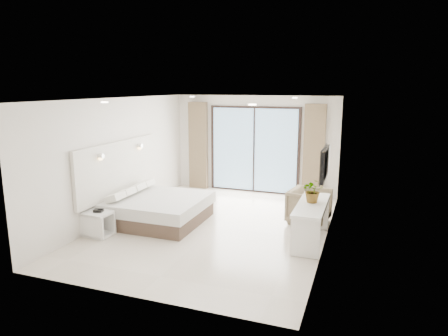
{
  "coord_description": "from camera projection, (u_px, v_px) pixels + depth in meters",
  "views": [
    {
      "loc": [
        2.92,
        -7.56,
        2.95
      ],
      "look_at": [
        0.06,
        0.4,
        1.21
      ],
      "focal_mm": 32.0,
      "sensor_mm": 36.0,
      "label": 1
    }
  ],
  "objects": [
    {
      "name": "ground",
      "position": [
        215.0,
        227.0,
        8.53
      ],
      "size": [
        6.2,
        6.2,
        0.0
      ],
      "primitive_type": "plane",
      "color": "beige",
      "rests_on": "ground"
    },
    {
      "name": "room_shell",
      "position": [
        218.0,
        148.0,
        8.95
      ],
      "size": [
        4.62,
        6.22,
        2.72
      ],
      "color": "silver",
      "rests_on": "ground"
    },
    {
      "name": "bed",
      "position": [
        157.0,
        209.0,
        8.8
      ],
      "size": [
        1.99,
        1.89,
        0.69
      ],
      "color": "brown",
      "rests_on": "ground"
    },
    {
      "name": "nightstand",
      "position": [
        98.0,
        224.0,
        7.98
      ],
      "size": [
        0.57,
        0.48,
        0.49
      ],
      "rotation": [
        0.0,
        0.0,
        -0.08
      ],
      "color": "white",
      "rests_on": "ground"
    },
    {
      "name": "phone",
      "position": [
        98.0,
        211.0,
        7.92
      ],
      "size": [
        0.2,
        0.17,
        0.06
      ],
      "primitive_type": "cube",
      "rotation": [
        0.0,
        0.0,
        0.21
      ],
      "color": "black",
      "rests_on": "nightstand"
    },
    {
      "name": "console_desk",
      "position": [
        312.0,
        214.0,
        7.58
      ],
      "size": [
        0.53,
        1.69,
        0.77
      ],
      "color": "white",
      "rests_on": "ground"
    },
    {
      "name": "plant",
      "position": [
        313.0,
        193.0,
        7.59
      ],
      "size": [
        0.58,
        0.6,
        0.37
      ],
      "primitive_type": "imported",
      "rotation": [
        0.0,
        0.0,
        0.43
      ],
      "color": "#33662D",
      "rests_on": "console_desk"
    },
    {
      "name": "armchair",
      "position": [
        309.0,
        204.0,
        8.69
      ],
      "size": [
        0.89,
        0.93,
        0.83
      ],
      "primitive_type": "imported",
      "rotation": [
        0.0,
        0.0,
        1.4
      ],
      "color": "#8C795C",
      "rests_on": "ground"
    }
  ]
}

